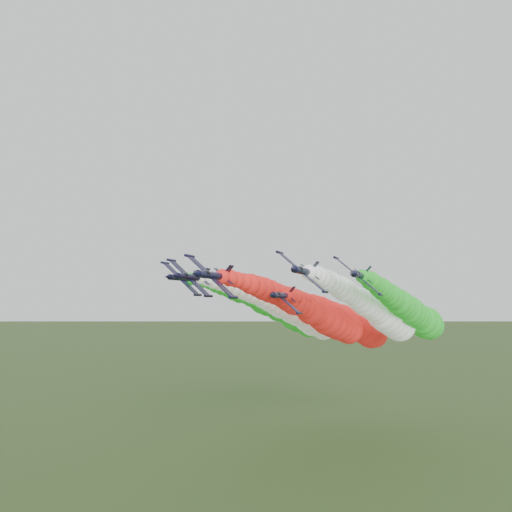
# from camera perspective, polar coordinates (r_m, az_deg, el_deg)

# --- Properties ---
(jet_lead) EXTENTS (16.48, 72.61, 18.30)m
(jet_lead) POSITION_cam_1_polar(r_m,az_deg,el_deg) (119.13, 7.36, -6.73)
(jet_lead) COLOR black
(jet_lead) RESTS_ON ground
(jet_inner_left) EXTENTS (16.61, 72.74, 18.44)m
(jet_inner_left) POSITION_cam_1_polar(r_m,az_deg,el_deg) (130.20, 4.48, -6.45)
(jet_inner_left) COLOR black
(jet_inner_left) RESTS_ON ground
(jet_inner_right) EXTENTS (16.99, 73.12, 18.82)m
(jet_inner_right) POSITION_cam_1_polar(r_m,az_deg,el_deg) (126.05, 13.86, -6.25)
(jet_inner_right) COLOR black
(jet_inner_right) RESTS_ON ground
(jet_outer_left) EXTENTS (16.96, 73.09, 18.79)m
(jet_outer_left) POSITION_cam_1_polar(r_m,az_deg,el_deg) (140.38, 2.90, -6.24)
(jet_outer_left) COLOR black
(jet_outer_left) RESTS_ON ground
(jet_outer_right) EXTENTS (16.66, 72.79, 18.48)m
(jet_outer_right) POSITION_cam_1_polar(r_m,az_deg,el_deg) (133.64, 17.33, -6.11)
(jet_outer_right) COLOR black
(jet_outer_right) RESTS_ON ground
(jet_trail) EXTENTS (16.42, 72.48, 18.20)m
(jet_trail) POSITION_cam_1_polar(r_m,az_deg,el_deg) (140.57, 11.09, -7.60)
(jet_trail) COLOR black
(jet_trail) RESTS_ON ground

